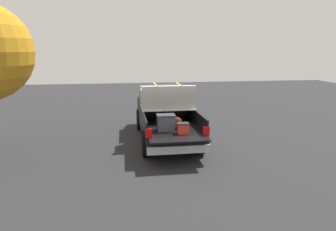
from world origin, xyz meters
TOP-DOWN VIEW (x-y plane):
  - ground_plane at (0.00, 0.00)m, footprint 40.00×40.00m
  - pickup_truck at (0.37, 0.00)m, footprint 6.05×2.06m

SIDE VIEW (x-z plane):
  - ground_plane at x=0.00m, z-range 0.00..0.00m
  - pickup_truck at x=0.37m, z-range -0.13..2.10m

